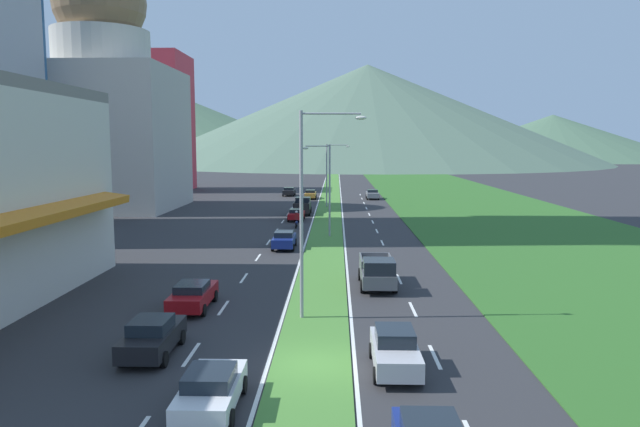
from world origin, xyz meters
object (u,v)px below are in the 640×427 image
Objects in this scene: car_1 at (193,295)px; car_2 at (211,389)px; car_7 at (284,240)px; car_0 at (395,350)px; car_9 at (310,194)px; pickup_truck_0 at (302,206)px; motorcycle_rider at (296,221)px; car_4 at (289,191)px; street_lamp_mid at (327,184)px; car_8 at (152,336)px; car_6 at (372,194)px; pickup_truck_1 at (377,272)px; street_lamp_far at (330,170)px; street_lamp_near at (308,201)px; car_5 at (296,214)px.

car_1 reaches higher than car_2.
car_2 is 30.26m from car_7.
car_0 is 71.62m from car_9.
car_0 reaches higher than car_7.
car_1 is 0.86× the size of pickup_truck_0.
motorcycle_rider is at bearing -170.53° from car_0.
motorcycle_rider is at bearing -174.23° from car_4.
car_1 is at bearing 169.78° from car_7.
street_lamp_mid is at bearing -174.41° from car_0.
car_8 is at bearing 177.11° from car_9.
car_1 is 64.28m from car_6.
pickup_truck_0 is (-3.34, 18.06, -4.03)m from street_lamp_mid.
car_0 is 13.02m from car_1.
car_8 is at bearing -179.74° from car_4.
pickup_truck_1 reaches higher than car_9.
street_lamp_far is at bearing -176.85° from car_0.
car_7 reaches higher than car_1.
car_6 is (9.90, 74.88, 0.05)m from car_2.
car_9 is (3.53, 69.96, -0.06)m from car_8.
street_lamp_mid is 37.06m from car_2.
car_7 is 12.44m from motorcycle_rider.
car_1 is at bearing 16.38° from car_2.
street_lamp_far reaches higher than car_0.
street_lamp_near reaches higher than car_1.
car_7 is at bearing 179.69° from car_9.
car_6 is at bearing -12.06° from car_1.
street_lamp_mid is at bearing -15.33° from car_1.
car_1 is 11.31m from pickup_truck_1.
car_4 is at bearing 5.77° from motorcycle_rider.
pickup_truck_1 is at bearing 179.04° from car_0.
car_4 is (-7.06, 17.52, -4.35)m from street_lamp_far.
car_1 is 18.53m from car_7.
car_1 is at bearing -179.71° from car_4.
car_0 is 0.94× the size of car_4.
pickup_truck_0 is (0.33, 6.36, 0.27)m from car_5.
car_0 is 0.92× the size of car_1.
street_lamp_far reaches higher than car_5.
street_lamp_near reaches higher than motorcycle_rider.
car_9 reaches higher than car_2.
street_lamp_far is 1.88× the size of car_1.
car_9 is (0.24, 44.74, -0.02)m from car_7.
car_1 is 36.48m from car_5.
car_5 is 2.02× the size of motorcycle_rider.
car_9 is at bearing -144.92° from car_4.
car_2 is 54.73m from pickup_truck_0.
street_lamp_near is 1.19× the size of street_lamp_mid.
street_lamp_near is 2.33× the size of car_6.
car_6 is at bearing -12.81° from car_7.
car_9 is at bearing -0.94° from car_5.
car_0 is 0.79× the size of pickup_truck_1.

